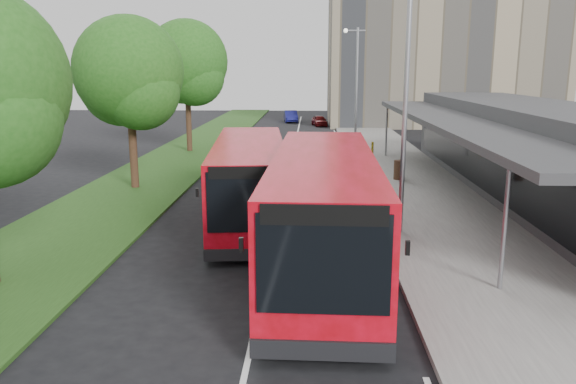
# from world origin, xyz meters

# --- Properties ---
(ground) EXTENTS (120.00, 120.00, 0.00)m
(ground) POSITION_xyz_m (0.00, 0.00, 0.00)
(ground) COLOR black
(ground) RESTS_ON ground
(pavement) EXTENTS (5.00, 80.00, 0.15)m
(pavement) POSITION_xyz_m (6.00, 20.00, 0.07)
(pavement) COLOR slate
(pavement) RESTS_ON ground
(grass_verge) EXTENTS (5.00, 80.00, 0.10)m
(grass_verge) POSITION_xyz_m (-7.00, 20.00, 0.05)
(grass_verge) COLOR #204315
(grass_verge) RESTS_ON ground
(lane_centre_line) EXTENTS (0.12, 70.00, 0.01)m
(lane_centre_line) POSITION_xyz_m (0.00, 15.00, 0.01)
(lane_centre_line) COLOR silver
(lane_centre_line) RESTS_ON ground
(kerb_dashes) EXTENTS (0.12, 56.00, 0.01)m
(kerb_dashes) POSITION_xyz_m (3.30, 19.00, 0.01)
(kerb_dashes) COLOR silver
(kerb_dashes) RESTS_ON ground
(office_block) EXTENTS (22.00, 12.00, 18.00)m
(office_block) POSITION_xyz_m (14.00, 42.00, 9.00)
(office_block) COLOR gray
(office_block) RESTS_ON ground
(station_building) EXTENTS (7.70, 26.00, 4.00)m
(station_building) POSITION_xyz_m (10.86, 8.00, 2.04)
(station_building) COLOR #323235
(station_building) RESTS_ON ground
(tree_mid) EXTENTS (4.89, 4.89, 7.86)m
(tree_mid) POSITION_xyz_m (-7.01, 9.05, 5.07)
(tree_mid) COLOR #372216
(tree_mid) RESTS_ON ground
(tree_far) EXTENTS (5.41, 5.41, 8.70)m
(tree_far) POSITION_xyz_m (-7.01, 21.05, 5.62)
(tree_far) COLOR #372216
(tree_far) RESTS_ON ground
(lamp_post_near) EXTENTS (1.44, 0.28, 8.00)m
(lamp_post_near) POSITION_xyz_m (4.12, 2.00, 4.72)
(lamp_post_near) COLOR gray
(lamp_post_near) RESTS_ON pavement
(lamp_post_far) EXTENTS (1.44, 0.28, 8.00)m
(lamp_post_far) POSITION_xyz_m (4.12, 22.00, 4.72)
(lamp_post_far) COLOR gray
(lamp_post_far) RESTS_ON pavement
(bus_main) EXTENTS (3.16, 11.42, 3.21)m
(bus_main) POSITION_xyz_m (1.54, -1.23, 1.65)
(bus_main) COLOR red
(bus_main) RESTS_ON ground
(bus_second) EXTENTS (3.54, 10.51, 2.92)m
(bus_second) POSITION_xyz_m (-1.04, 3.72, 1.50)
(bus_second) COLOR red
(bus_second) RESTS_ON ground
(litter_bin) EXTENTS (0.54, 0.54, 0.94)m
(litter_bin) POSITION_xyz_m (5.54, 11.14, 0.62)
(litter_bin) COLOR #3E2719
(litter_bin) RESTS_ON pavement
(bollard) EXTENTS (0.15, 0.15, 0.90)m
(bollard) POSITION_xyz_m (5.02, 18.64, 0.60)
(bollard) COLOR yellow
(bollard) RESTS_ON pavement
(car_near) EXTENTS (1.76, 3.22, 1.04)m
(car_near) POSITION_xyz_m (2.01, 39.25, 0.52)
(car_near) COLOR #610D10
(car_near) RESTS_ON ground
(car_far) EXTENTS (1.69, 3.80, 1.21)m
(car_far) POSITION_xyz_m (-0.97, 43.21, 0.61)
(car_far) COLOR navy
(car_far) RESTS_ON ground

